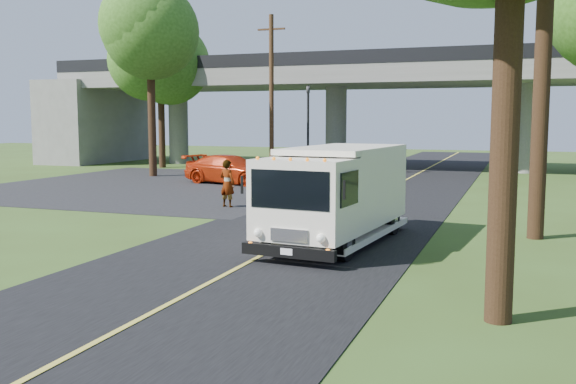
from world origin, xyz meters
The scene contains 12 objects.
ground centered at (0.00, 0.00, 0.00)m, with size 120.00×120.00×0.00m, color #334719.
road centered at (0.00, 10.00, 0.01)m, with size 7.00×90.00×0.02m, color black.
parking_lot centered at (-11.00, 18.00, 0.01)m, with size 16.00×18.00×0.01m, color black.
lane_line centered at (0.00, 10.00, 0.03)m, with size 0.12×90.00×0.01m, color gold.
overpass centered at (0.00, 32.00, 4.56)m, with size 54.00×10.00×7.30m.
traffic_signal centered at (-6.00, 26.00, 3.20)m, with size 0.18×0.22×5.20m.
utility_pole centered at (-7.50, 24.00, 4.59)m, with size 1.60×0.26×9.00m.
tree_left_lot centered at (-13.79, 21.84, 7.90)m, with size 5.60×5.50×10.50m.
tree_left_far centered at (-16.79, 27.84, 7.45)m, with size 5.26×5.16×9.89m.
step_van centered at (1.26, 6.38, 1.38)m, with size 2.80×6.24×2.54m.
red_sedan centered at (-8.05, 19.71, 0.73)m, with size 2.04×5.01×1.45m, color #B4290B.
pedestrian centered at (-4.45, 11.75, 0.89)m, with size 0.65×0.43×1.78m, color gray.
Camera 1 is at (5.75, -9.68, 3.28)m, focal length 40.00 mm.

